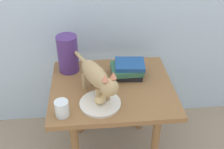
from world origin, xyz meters
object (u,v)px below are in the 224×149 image
cat (98,77)px  candle_jar (62,109)px  plate (100,103)px  bread_roll (101,98)px  book_stack (128,69)px  side_table (112,98)px  green_vase (68,54)px

cat → candle_jar: cat is taller
plate → bread_roll: bearing=55.3°
book_stack → candle_jar: (-0.37, -0.31, -0.01)m
side_table → bread_roll: 0.21m
plate → green_vase: bearing=116.5°
candle_jar → bread_roll: bearing=19.1°
plate → side_table: bearing=63.7°
side_table → book_stack: bearing=43.2°
side_table → book_stack: 0.19m
plate → book_stack: book_stack is taller
side_table → bread_roll: size_ratio=8.70×
candle_jar → book_stack: bearing=40.3°
side_table → green_vase: green_vase is taller
cat → candle_jar: 0.24m
book_stack → candle_jar: size_ratio=2.39×
bread_roll → book_stack: 0.30m
bread_roll → candle_jar: candle_jar is taller
side_table → green_vase: 0.37m
plate → candle_jar: bearing=-161.7°
plate → book_stack: (0.18, 0.25, 0.04)m
side_table → bread_roll: bread_roll is taller
book_stack → green_vase: (-0.35, 0.09, 0.07)m
bread_roll → candle_jar: (-0.19, -0.07, -0.00)m
side_table → plate: (-0.08, -0.15, 0.09)m
bread_roll → candle_jar: size_ratio=0.94×
cat → green_vase: green_vase is taller
cat → green_vase: 0.33m
side_table → green_vase: bearing=142.4°
green_vase → candle_jar: 0.41m
plate → bread_roll: size_ratio=2.70×
green_vase → candle_jar: bearing=-92.7°
bread_roll → candle_jar: bearing=-160.9°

